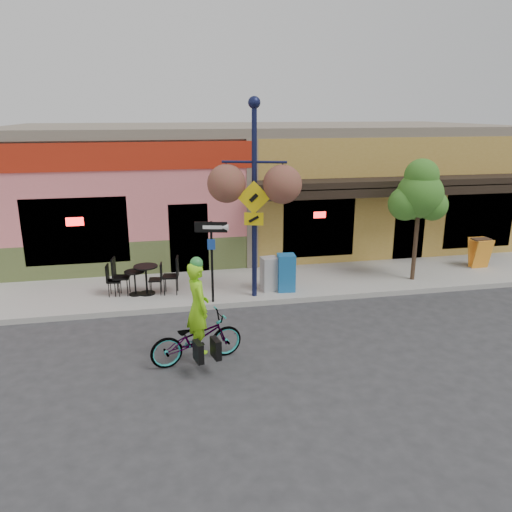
{
  "coord_description": "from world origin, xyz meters",
  "views": [
    {
      "loc": [
        -3.9,
        -11.65,
        5.04
      ],
      "look_at": [
        -1.47,
        0.5,
        1.4
      ],
      "focal_mm": 35.0,
      "sensor_mm": 36.0,
      "label": 1
    }
  ],
  "objects_px": {
    "building": "(258,184)",
    "street_tree": "(418,220)",
    "lamp_post": "(254,201)",
    "newspaper_box_grey": "(269,274)",
    "cyclist_rider": "(198,319)",
    "one_way_sign": "(212,262)",
    "newspaper_box_blue": "(286,273)",
    "bicycle": "(197,338)"
  },
  "relations": [
    {
      "from": "building",
      "to": "lamp_post",
      "type": "distance_m",
      "value": 6.76
    },
    {
      "from": "newspaper_box_blue",
      "to": "lamp_post",
      "type": "bearing_deg",
      "value": -163.02
    },
    {
      "from": "bicycle",
      "to": "newspaper_box_blue",
      "type": "relative_size",
      "value": 1.86
    },
    {
      "from": "newspaper_box_blue",
      "to": "cyclist_rider",
      "type": "bearing_deg",
      "value": -125.05
    },
    {
      "from": "cyclist_rider",
      "to": "newspaper_box_blue",
      "type": "height_order",
      "value": "cyclist_rider"
    },
    {
      "from": "bicycle",
      "to": "street_tree",
      "type": "height_order",
      "value": "street_tree"
    },
    {
      "from": "bicycle",
      "to": "newspaper_box_grey",
      "type": "height_order",
      "value": "newspaper_box_grey"
    },
    {
      "from": "bicycle",
      "to": "one_way_sign",
      "type": "distance_m",
      "value": 3.06
    },
    {
      "from": "street_tree",
      "to": "bicycle",
      "type": "bearing_deg",
      "value": -152.26
    },
    {
      "from": "cyclist_rider",
      "to": "lamp_post",
      "type": "height_order",
      "value": "lamp_post"
    },
    {
      "from": "cyclist_rider",
      "to": "newspaper_box_grey",
      "type": "bearing_deg",
      "value": -46.8
    },
    {
      "from": "one_way_sign",
      "to": "street_tree",
      "type": "xyz_separation_m",
      "value": [
        6.09,
        0.65,
        0.72
      ]
    },
    {
      "from": "building",
      "to": "bicycle",
      "type": "height_order",
      "value": "building"
    },
    {
      "from": "one_way_sign",
      "to": "lamp_post",
      "type": "bearing_deg",
      "value": 25.28
    },
    {
      "from": "one_way_sign",
      "to": "newspaper_box_grey",
      "type": "height_order",
      "value": "one_way_sign"
    },
    {
      "from": "cyclist_rider",
      "to": "newspaper_box_grey",
      "type": "height_order",
      "value": "cyclist_rider"
    },
    {
      "from": "lamp_post",
      "to": "cyclist_rider",
      "type": "bearing_deg",
      "value": -102.78
    },
    {
      "from": "bicycle",
      "to": "street_tree",
      "type": "distance_m",
      "value": 7.77
    },
    {
      "from": "cyclist_rider",
      "to": "street_tree",
      "type": "height_order",
      "value": "street_tree"
    },
    {
      "from": "building",
      "to": "street_tree",
      "type": "height_order",
      "value": "building"
    },
    {
      "from": "newspaper_box_blue",
      "to": "street_tree",
      "type": "xyz_separation_m",
      "value": [
        3.97,
        0.2,
        1.29
      ]
    },
    {
      "from": "bicycle",
      "to": "street_tree",
      "type": "xyz_separation_m",
      "value": [
        6.75,
        3.55,
        1.45
      ]
    },
    {
      "from": "bicycle",
      "to": "newspaper_box_blue",
      "type": "distance_m",
      "value": 4.36
    },
    {
      "from": "cyclist_rider",
      "to": "one_way_sign",
      "type": "xyz_separation_m",
      "value": [
        0.62,
        2.9,
        0.29
      ]
    },
    {
      "from": "cyclist_rider",
      "to": "one_way_sign",
      "type": "distance_m",
      "value": 2.98
    },
    {
      "from": "building",
      "to": "street_tree",
      "type": "bearing_deg",
      "value": -60.48
    },
    {
      "from": "lamp_post",
      "to": "building",
      "type": "bearing_deg",
      "value": 94.62
    },
    {
      "from": "cyclist_rider",
      "to": "one_way_sign",
      "type": "bearing_deg",
      "value": -25.61
    },
    {
      "from": "newspaper_box_grey",
      "to": "street_tree",
      "type": "distance_m",
      "value": 4.62
    },
    {
      "from": "bicycle",
      "to": "one_way_sign",
      "type": "bearing_deg",
      "value": -26.55
    },
    {
      "from": "newspaper_box_grey",
      "to": "building",
      "type": "bearing_deg",
      "value": 73.34
    },
    {
      "from": "street_tree",
      "to": "newspaper_box_grey",
      "type": "bearing_deg",
      "value": -179.15
    },
    {
      "from": "newspaper_box_blue",
      "to": "newspaper_box_grey",
      "type": "relative_size",
      "value": 1.1
    },
    {
      "from": "building",
      "to": "lamp_post",
      "type": "relative_size",
      "value": 3.48
    },
    {
      "from": "bicycle",
      "to": "newspaper_box_grey",
      "type": "bearing_deg",
      "value": -47.37
    },
    {
      "from": "bicycle",
      "to": "cyclist_rider",
      "type": "distance_m",
      "value": 0.44
    },
    {
      "from": "building",
      "to": "one_way_sign",
      "type": "bearing_deg",
      "value": -110.81
    },
    {
      "from": "cyclist_rider",
      "to": "bicycle",
      "type": "bearing_deg",
      "value": 76.41
    },
    {
      "from": "bicycle",
      "to": "cyclist_rider",
      "type": "xyz_separation_m",
      "value": [
        0.05,
        0.0,
        0.44
      ]
    },
    {
      "from": "street_tree",
      "to": "lamp_post",
      "type": "bearing_deg",
      "value": -175.19
    },
    {
      "from": "one_way_sign",
      "to": "bicycle",
      "type": "bearing_deg",
      "value": -89.29
    },
    {
      "from": "newspaper_box_grey",
      "to": "street_tree",
      "type": "relative_size",
      "value": 0.26
    }
  ]
}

